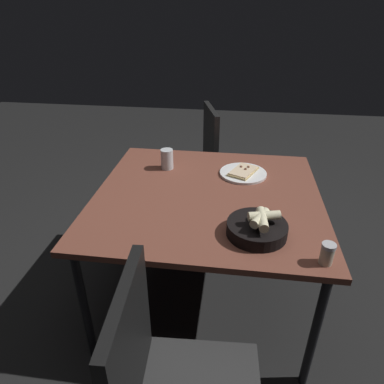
{
  "coord_description": "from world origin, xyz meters",
  "views": [
    {
      "loc": [
        0.13,
        -1.56,
        1.61
      ],
      "look_at": [
        -0.08,
        0.0,
        0.72
      ],
      "focal_mm": 32.35,
      "sensor_mm": 36.0,
      "label": 1
    }
  ],
  "objects_px": {
    "pizza_plate": "(243,173)",
    "dining_table": "(207,202)",
    "chair_near": "(169,384)",
    "beer_glass": "(167,160)",
    "pepper_shaker": "(327,255)",
    "bread_basket": "(258,228)",
    "chair_far": "(196,159)"
  },
  "relations": [
    {
      "from": "bread_basket",
      "to": "chair_near",
      "type": "distance_m",
      "value": 0.69
    },
    {
      "from": "dining_table",
      "to": "pepper_shaker",
      "type": "bearing_deg",
      "value": -43.47
    },
    {
      "from": "pizza_plate",
      "to": "chair_near",
      "type": "height_order",
      "value": "chair_near"
    },
    {
      "from": "chair_near",
      "to": "chair_far",
      "type": "relative_size",
      "value": 1.02
    },
    {
      "from": "dining_table",
      "to": "pepper_shaker",
      "type": "xyz_separation_m",
      "value": [
        0.5,
        -0.47,
        0.09
      ]
    },
    {
      "from": "beer_glass",
      "to": "pizza_plate",
      "type": "bearing_deg",
      "value": -2.96
    },
    {
      "from": "chair_near",
      "to": "bread_basket",
      "type": "bearing_deg",
      "value": 64.51
    },
    {
      "from": "bread_basket",
      "to": "chair_far",
      "type": "xyz_separation_m",
      "value": [
        -0.42,
        1.22,
        -0.25
      ]
    },
    {
      "from": "dining_table",
      "to": "chair_near",
      "type": "distance_m",
      "value": 0.92
    },
    {
      "from": "beer_glass",
      "to": "chair_near",
      "type": "relative_size",
      "value": 0.13
    },
    {
      "from": "pizza_plate",
      "to": "chair_far",
      "type": "relative_size",
      "value": 0.3
    },
    {
      "from": "pepper_shaker",
      "to": "chair_far",
      "type": "bearing_deg",
      "value": 116.17
    },
    {
      "from": "pizza_plate",
      "to": "pepper_shaker",
      "type": "distance_m",
      "value": 0.79
    },
    {
      "from": "pizza_plate",
      "to": "dining_table",
      "type": "bearing_deg",
      "value": -125.81
    },
    {
      "from": "beer_glass",
      "to": "bread_basket",
      "type": "bearing_deg",
      "value": -49.51
    },
    {
      "from": "dining_table",
      "to": "bread_basket",
      "type": "height_order",
      "value": "bread_basket"
    },
    {
      "from": "chair_near",
      "to": "beer_glass",
      "type": "bearing_deg",
      "value": 101.15
    },
    {
      "from": "bread_basket",
      "to": "chair_far",
      "type": "height_order",
      "value": "chair_far"
    },
    {
      "from": "dining_table",
      "to": "pizza_plate",
      "type": "relative_size",
      "value": 4.33
    },
    {
      "from": "dining_table",
      "to": "pizza_plate",
      "type": "height_order",
      "value": "pizza_plate"
    },
    {
      "from": "pepper_shaker",
      "to": "chair_far",
      "type": "xyz_separation_m",
      "value": [
        -0.67,
        1.37,
        -0.25
      ]
    },
    {
      "from": "pizza_plate",
      "to": "bread_basket",
      "type": "bearing_deg",
      "value": -83.72
    },
    {
      "from": "pizza_plate",
      "to": "bread_basket",
      "type": "distance_m",
      "value": 0.58
    },
    {
      "from": "dining_table",
      "to": "beer_glass",
      "type": "bearing_deg",
      "value": 134.11
    },
    {
      "from": "chair_far",
      "to": "beer_glass",
      "type": "bearing_deg",
      "value": -98.7
    },
    {
      "from": "bread_basket",
      "to": "chair_near",
      "type": "bearing_deg",
      "value": -115.49
    },
    {
      "from": "dining_table",
      "to": "beer_glass",
      "type": "distance_m",
      "value": 0.4
    },
    {
      "from": "bread_basket",
      "to": "pepper_shaker",
      "type": "height_order",
      "value": "bread_basket"
    },
    {
      "from": "pizza_plate",
      "to": "bread_basket",
      "type": "xyz_separation_m",
      "value": [
        0.06,
        -0.58,
        0.03
      ]
    },
    {
      "from": "pizza_plate",
      "to": "chair_near",
      "type": "bearing_deg",
      "value": -100.5
    },
    {
      "from": "beer_glass",
      "to": "chair_near",
      "type": "bearing_deg",
      "value": -78.85
    },
    {
      "from": "pizza_plate",
      "to": "beer_glass",
      "type": "height_order",
      "value": "beer_glass"
    }
  ]
}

